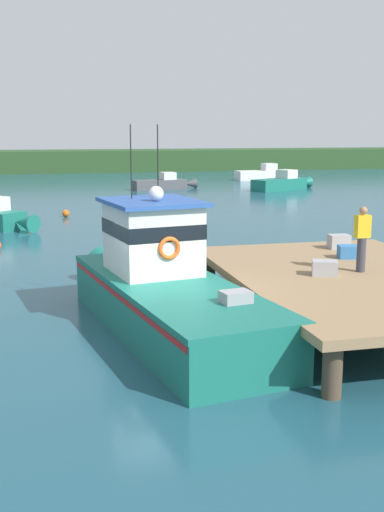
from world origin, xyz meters
The scene contains 12 objects.
ground_plane centered at (0.00, 0.00, 0.00)m, with size 200.00×200.00×0.00m, color #1E4C5B.
dock centered at (4.80, 0.00, 1.07)m, with size 6.00×9.00×1.20m.
main_fishing_boat centered at (0.11, 0.74, 1.01)m, with size 3.85×9.97×4.80m.
crate_single_far centered at (3.99, 0.06, 1.38)m, with size 0.60×0.44×0.36m, color #9E9EA3.
crate_stack_near_edge centered at (5.58, 1.85, 1.37)m, with size 0.60×0.44×0.35m, color #3370B2.
crate_single_by_cleat centered at (5.96, 3.26, 1.41)m, with size 0.60×0.44×0.42m, color #9E9EA3.
deckhand_by_the_boat centered at (5.03, 0.21, 2.06)m, with size 0.36×0.22×1.63m.
moored_boat_far_right centered at (7.31, 36.61, 0.47)m, with size 5.45×2.10×1.36m.
moored_boat_off_the_point centered at (18.76, 44.30, 0.53)m, with size 6.20×1.99×1.56m.
moored_boat_mid_harbor centered at (16.48, 33.97, 0.54)m, with size 6.08×3.97×1.58m.
mooring_buoy_spare_mooring centered at (-1.18, 21.52, 0.20)m, with size 0.40×0.40×0.40m, color #EA5B19.
far_shoreline centered at (0.00, 62.00, 1.20)m, with size 120.00×8.00×2.40m, color #284723.
Camera 1 is at (-2.73, -13.82, 4.65)m, focal length 44.77 mm.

